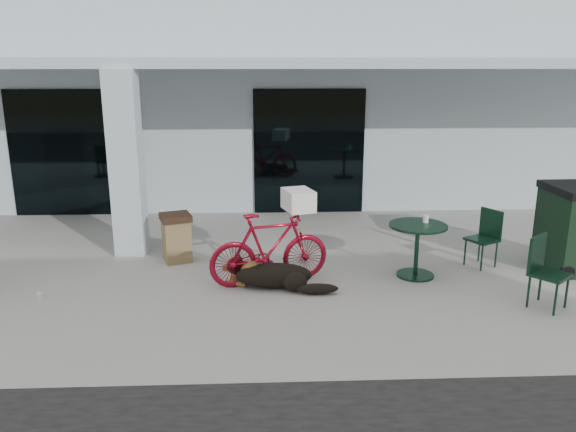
{
  "coord_description": "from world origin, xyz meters",
  "views": [
    {
      "loc": [
        0.81,
        -7.14,
        3.18
      ],
      "look_at": [
        1.16,
        0.93,
        1.0
      ],
      "focal_mm": 35.0,
      "sensor_mm": 36.0,
      "label": 1
    }
  ],
  "objects_px": {
    "bicycle": "(270,248)",
    "wheeled_bin": "(574,228)",
    "dog": "(274,274)",
    "cafe_table_far": "(417,251)",
    "cafe_chair_far_b": "(482,239)",
    "cafe_chair_far_a": "(550,274)",
    "trash_receptacle": "(177,238)"
  },
  "relations": [
    {
      "from": "cafe_chair_far_b",
      "to": "dog",
      "type": "bearing_deg",
      "value": -105.76
    },
    {
      "from": "trash_receptacle",
      "to": "wheeled_bin",
      "type": "bearing_deg",
      "value": -5.69
    },
    {
      "from": "dog",
      "to": "cafe_chair_far_a",
      "type": "height_order",
      "value": "cafe_chair_far_a"
    },
    {
      "from": "bicycle",
      "to": "dog",
      "type": "bearing_deg",
      "value": -179.67
    },
    {
      "from": "bicycle",
      "to": "dog",
      "type": "distance_m",
      "value": 0.39
    },
    {
      "from": "cafe_table_far",
      "to": "wheeled_bin",
      "type": "relative_size",
      "value": 0.65
    },
    {
      "from": "cafe_chair_far_a",
      "to": "trash_receptacle",
      "type": "bearing_deg",
      "value": 117.74
    },
    {
      "from": "cafe_table_far",
      "to": "cafe_chair_far_a",
      "type": "relative_size",
      "value": 0.91
    },
    {
      "from": "cafe_table_far",
      "to": "wheeled_bin",
      "type": "distance_m",
      "value": 2.6
    },
    {
      "from": "bicycle",
      "to": "dog",
      "type": "height_order",
      "value": "bicycle"
    },
    {
      "from": "bicycle",
      "to": "wheeled_bin",
      "type": "bearing_deg",
      "value": -101.18
    },
    {
      "from": "cafe_chair_far_a",
      "to": "trash_receptacle",
      "type": "height_order",
      "value": "cafe_chair_far_a"
    },
    {
      "from": "cafe_chair_far_b",
      "to": "wheeled_bin",
      "type": "distance_m",
      "value": 1.43
    },
    {
      "from": "cafe_table_far",
      "to": "wheeled_bin",
      "type": "height_order",
      "value": "wheeled_bin"
    },
    {
      "from": "dog",
      "to": "wheeled_bin",
      "type": "distance_m",
      "value": 4.85
    },
    {
      "from": "bicycle",
      "to": "dog",
      "type": "xyz_separation_m",
      "value": [
        0.06,
        -0.19,
        -0.33
      ]
    },
    {
      "from": "cafe_table_far",
      "to": "cafe_chair_far_a",
      "type": "bearing_deg",
      "value": -40.47
    },
    {
      "from": "cafe_chair_far_a",
      "to": "trash_receptacle",
      "type": "relative_size",
      "value": 1.21
    },
    {
      "from": "dog",
      "to": "trash_receptacle",
      "type": "distance_m",
      "value": 2.04
    },
    {
      "from": "cafe_chair_far_b",
      "to": "trash_receptacle",
      "type": "height_order",
      "value": "cafe_chair_far_b"
    },
    {
      "from": "cafe_chair_far_b",
      "to": "trash_receptacle",
      "type": "bearing_deg",
      "value": -124.29
    },
    {
      "from": "cafe_chair_far_a",
      "to": "cafe_chair_far_b",
      "type": "xyz_separation_m",
      "value": [
        -0.29,
        1.65,
        -0.02
      ]
    },
    {
      "from": "bicycle",
      "to": "cafe_table_far",
      "type": "distance_m",
      "value": 2.28
    },
    {
      "from": "cafe_table_far",
      "to": "wheeled_bin",
      "type": "xyz_separation_m",
      "value": [
        2.58,
        0.24,
        0.26
      ]
    },
    {
      "from": "cafe_table_far",
      "to": "cafe_chair_far_b",
      "type": "distance_m",
      "value": 1.24
    },
    {
      "from": "dog",
      "to": "wheeled_bin",
      "type": "bearing_deg",
      "value": 24.2
    },
    {
      "from": "bicycle",
      "to": "wheeled_bin",
      "type": "relative_size",
      "value": 1.34
    },
    {
      "from": "trash_receptacle",
      "to": "wheeled_bin",
      "type": "xyz_separation_m",
      "value": [
        6.38,
        -0.64,
        0.28
      ]
    },
    {
      "from": "cafe_table_far",
      "to": "trash_receptacle",
      "type": "height_order",
      "value": "cafe_table_far"
    },
    {
      "from": "cafe_chair_far_a",
      "to": "wheeled_bin",
      "type": "relative_size",
      "value": 0.72
    },
    {
      "from": "bicycle",
      "to": "cafe_chair_far_b",
      "type": "bearing_deg",
      "value": -96.4
    },
    {
      "from": "trash_receptacle",
      "to": "wheeled_bin",
      "type": "distance_m",
      "value": 6.42
    }
  ]
}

